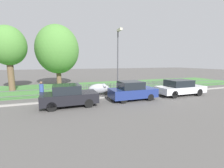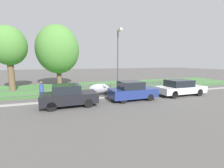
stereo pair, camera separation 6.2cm
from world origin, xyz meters
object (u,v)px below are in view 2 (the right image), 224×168
at_px(covered_motorcycle, 100,88).
at_px(street_lamp, 118,55).
at_px(parked_car_black_saloon, 132,91).
at_px(tree_behind_motorcycle, 58,50).
at_px(pedestrian_near_fence, 42,90).
at_px(parked_car_silver_hatchback, 69,95).
at_px(tree_nearest_kerb, 9,46).
at_px(parked_car_navy_estate, 180,88).

distance_m(covered_motorcycle, street_lamp, 3.45).
bearing_deg(covered_motorcycle, parked_car_black_saloon, -45.57).
bearing_deg(tree_behind_motorcycle, parked_car_black_saloon, -60.89).
height_order(covered_motorcycle, street_lamp, street_lamp).
xyz_separation_m(parked_car_black_saloon, pedestrian_near_fence, (-6.92, 1.90, 0.15)).
bearing_deg(parked_car_silver_hatchback, tree_nearest_kerb, 123.29).
xyz_separation_m(tree_nearest_kerb, street_lamp, (9.81, -6.47, -1.05)).
distance_m(parked_car_black_saloon, parked_car_navy_estate, 4.96).
height_order(covered_motorcycle, pedestrian_near_fence, pedestrian_near_fence).
bearing_deg(street_lamp, covered_motorcycle, 151.47).
bearing_deg(tree_nearest_kerb, street_lamp, -33.43).
bearing_deg(tree_behind_motorcycle, parked_car_navy_estate, -43.54).
xyz_separation_m(parked_car_navy_estate, covered_motorcycle, (-7.08, 2.37, -0.06)).
relative_size(parked_car_silver_hatchback, parked_car_navy_estate, 0.84).
distance_m(parked_car_silver_hatchback, pedestrian_near_fence, 2.79).
relative_size(parked_car_black_saloon, covered_motorcycle, 1.87).
distance_m(parked_car_navy_estate, street_lamp, 6.49).
bearing_deg(covered_motorcycle, parked_car_navy_estate, -16.00).
xyz_separation_m(covered_motorcycle, tree_behind_motorcycle, (-3.44, 7.62, 3.99)).
bearing_deg(street_lamp, pedestrian_near_fence, 176.85).
height_order(parked_car_navy_estate, pedestrian_near_fence, pedestrian_near_fence).
bearing_deg(street_lamp, tree_nearest_kerb, 146.57).
height_order(parked_car_silver_hatchback, parked_car_navy_estate, parked_car_silver_hatchback).
relative_size(tree_nearest_kerb, tree_behind_motorcycle, 0.88).
distance_m(tree_nearest_kerb, street_lamp, 11.80).
relative_size(parked_car_black_saloon, street_lamp, 0.64).
height_order(parked_car_silver_hatchback, parked_car_black_saloon, parked_car_black_saloon).
height_order(parked_car_navy_estate, tree_behind_motorcycle, tree_behind_motorcycle).
bearing_deg(covered_motorcycle, tree_behind_motorcycle, 116.83).
relative_size(parked_car_navy_estate, tree_behind_motorcycle, 0.58).
height_order(tree_nearest_kerb, street_lamp, tree_nearest_kerb).
bearing_deg(pedestrian_near_fence, tree_behind_motorcycle, 90.70).
relative_size(covered_motorcycle, tree_nearest_kerb, 0.29).
xyz_separation_m(covered_motorcycle, pedestrian_near_fence, (-4.79, -0.47, 0.22)).
relative_size(covered_motorcycle, pedestrian_near_fence, 1.27).
relative_size(parked_car_silver_hatchback, pedestrian_near_fence, 2.38).
distance_m(parked_car_silver_hatchback, tree_behind_motorcycle, 10.86).
relative_size(tree_nearest_kerb, pedestrian_near_fence, 4.30).
xyz_separation_m(parked_car_black_saloon, covered_motorcycle, (-2.12, 2.37, -0.07)).
height_order(parked_car_black_saloon, tree_behind_motorcycle, tree_behind_motorcycle).
bearing_deg(parked_car_silver_hatchback, parked_car_navy_estate, 0.27).
height_order(parked_car_silver_hatchback, covered_motorcycle, parked_car_silver_hatchback).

